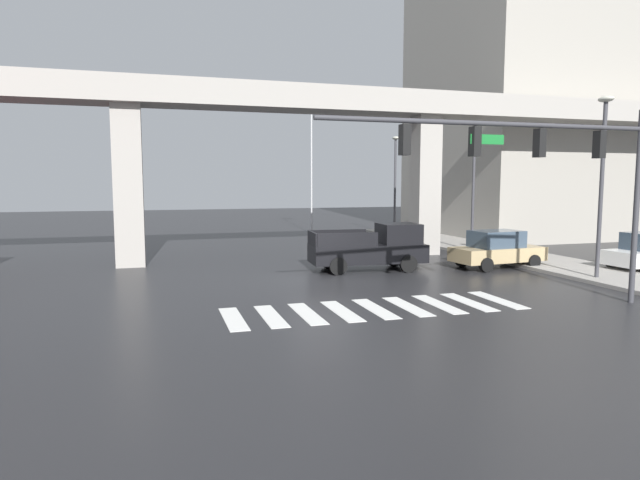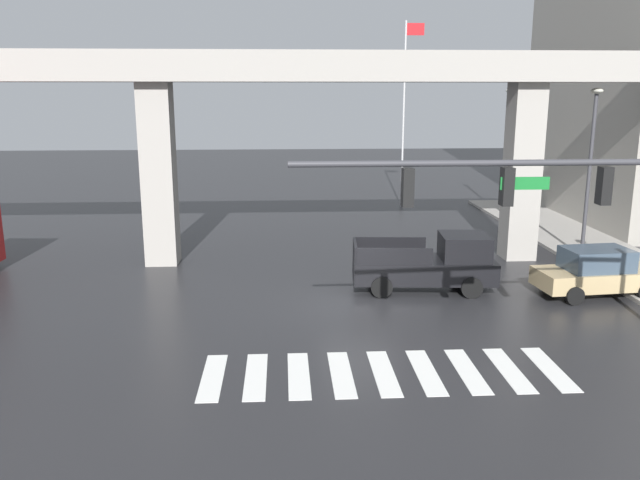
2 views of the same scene
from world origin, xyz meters
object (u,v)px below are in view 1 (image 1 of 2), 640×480
sedan_tan (497,249)px  traffic_signal_mast (543,157)px  street_lamp_mid_block (474,171)px  pickup_truck (374,248)px  street_lamp_near_corner (602,166)px  street_lamp_far_north (395,174)px  flagpole (313,149)px

sedan_tan → traffic_signal_mast: 9.36m
sedan_tan → street_lamp_mid_block: 6.45m
pickup_truck → street_lamp_near_corner: bearing=-33.9°
sedan_tan → street_lamp_far_north: size_ratio=0.61×
traffic_signal_mast → flagpole: size_ratio=0.97×
pickup_truck → traffic_signal_mast: traffic_signal_mast is taller
sedan_tan → street_lamp_mid_block: size_ratio=0.61×
sedan_tan → traffic_signal_mast: (-3.84, -7.63, 3.83)m
flagpole → street_lamp_far_north: bearing=-30.8°
street_lamp_near_corner → flagpole: flagpole is taller
street_lamp_near_corner → street_lamp_far_north: 19.34m
pickup_truck → traffic_signal_mast: 9.53m
street_lamp_mid_block → street_lamp_far_north: bearing=90.0°
street_lamp_mid_block → flagpole: (-5.35, 13.48, 1.86)m
sedan_tan → street_lamp_mid_block: bearing=70.0°
traffic_signal_mast → street_lamp_near_corner: size_ratio=1.50×
pickup_truck → sedan_tan: bearing=-9.6°
traffic_signal_mast → flagpole: 26.13m
street_lamp_mid_block → street_lamp_far_north: 10.29m
pickup_truck → flagpole: flagpole is taller
pickup_truck → flagpole: (2.17, 17.48, 5.43)m
flagpole → pickup_truck: bearing=-97.1°
sedan_tan → street_lamp_far_north: bearing=83.3°
traffic_signal_mast → pickup_truck: bearing=102.3°
street_lamp_mid_block → flagpole: 14.62m
street_lamp_mid_block → flagpole: flagpole is taller
sedan_tan → street_lamp_near_corner: bearing=-66.2°
sedan_tan → traffic_signal_mast: size_ratio=0.41×
street_lamp_far_north → flagpole: bearing=149.2°
street_lamp_mid_block → street_lamp_far_north: (0.00, 10.29, 0.00)m
pickup_truck → street_lamp_mid_block: (7.51, 4.00, 3.57)m
pickup_truck → flagpole: bearing=82.9°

